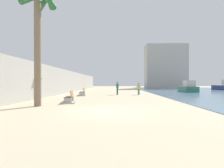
{
  "coord_description": "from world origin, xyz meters",
  "views": [
    {
      "loc": [
        0.65,
        -10.29,
        1.6
      ],
      "look_at": [
        -0.01,
        17.25,
        1.42
      ],
      "focal_mm": 29.42,
      "sensor_mm": 36.0,
      "label": 1
    }
  ],
  "objects_px": {
    "palm_tree": "(38,19)",
    "boat_far_left": "(188,88)",
    "bench_far": "(82,94)",
    "person_standing": "(139,88)",
    "person_walking": "(117,87)",
    "bench_near": "(69,100)",
    "pedestrian_sign": "(38,84)"
  },
  "relations": [
    {
      "from": "person_standing",
      "to": "pedestrian_sign",
      "type": "xyz_separation_m",
      "value": [
        -10.48,
        -7.26,
        0.62
      ]
    },
    {
      "from": "person_standing",
      "to": "boat_far_left",
      "type": "relative_size",
      "value": 0.34
    },
    {
      "from": "bench_near",
      "to": "pedestrian_sign",
      "type": "bearing_deg",
      "value": 144.6
    },
    {
      "from": "bench_far",
      "to": "person_walking",
      "type": "bearing_deg",
      "value": 19.87
    },
    {
      "from": "bench_near",
      "to": "person_standing",
      "type": "distance_m",
      "value": 12.01
    },
    {
      "from": "bench_near",
      "to": "pedestrian_sign",
      "type": "relative_size",
      "value": 0.92
    },
    {
      "from": "person_standing",
      "to": "pedestrian_sign",
      "type": "relative_size",
      "value": 0.64
    },
    {
      "from": "bench_near",
      "to": "bench_far",
      "type": "xyz_separation_m",
      "value": [
        -0.45,
        8.12,
        0.0
      ]
    },
    {
      "from": "person_standing",
      "to": "boat_far_left",
      "type": "xyz_separation_m",
      "value": [
        9.43,
        7.37,
        -0.14
      ]
    },
    {
      "from": "bench_far",
      "to": "person_standing",
      "type": "height_order",
      "value": "person_standing"
    },
    {
      "from": "bench_far",
      "to": "person_walking",
      "type": "xyz_separation_m",
      "value": [
        4.39,
        1.59,
        0.81
      ]
    },
    {
      "from": "bench_near",
      "to": "boat_far_left",
      "type": "bearing_deg",
      "value": 46.7
    },
    {
      "from": "bench_far",
      "to": "boat_far_left",
      "type": "relative_size",
      "value": 0.48
    },
    {
      "from": "palm_tree",
      "to": "boat_far_left",
      "type": "xyz_separation_m",
      "value": [
        17.78,
        19.62,
        -5.19
      ]
    },
    {
      "from": "palm_tree",
      "to": "person_standing",
      "type": "distance_m",
      "value": 15.66
    },
    {
      "from": "bench_near",
      "to": "pedestrian_sign",
      "type": "xyz_separation_m",
      "value": [
        -3.67,
        2.61,
        1.28
      ]
    },
    {
      "from": "palm_tree",
      "to": "person_standing",
      "type": "xyz_separation_m",
      "value": [
        8.35,
        12.25,
        -5.06
      ]
    },
    {
      "from": "person_walking",
      "to": "palm_tree",
      "type": "bearing_deg",
      "value": -114.35
    },
    {
      "from": "palm_tree",
      "to": "bench_far",
      "type": "relative_size",
      "value": 3.73
    },
    {
      "from": "bench_far",
      "to": "person_standing",
      "type": "relative_size",
      "value": 1.4
    },
    {
      "from": "person_standing",
      "to": "boat_far_left",
      "type": "bearing_deg",
      "value": 38.01
    },
    {
      "from": "pedestrian_sign",
      "to": "person_standing",
      "type": "bearing_deg",
      "value": 34.7
    },
    {
      "from": "pedestrian_sign",
      "to": "palm_tree",
      "type": "bearing_deg",
      "value": -66.8
    },
    {
      "from": "person_standing",
      "to": "boat_far_left",
      "type": "distance_m",
      "value": 11.97
    },
    {
      "from": "person_walking",
      "to": "person_standing",
      "type": "distance_m",
      "value": 2.88
    },
    {
      "from": "person_standing",
      "to": "bench_near",
      "type": "bearing_deg",
      "value": -124.62
    },
    {
      "from": "person_standing",
      "to": "pedestrian_sign",
      "type": "distance_m",
      "value": 12.77
    },
    {
      "from": "person_walking",
      "to": "boat_far_left",
      "type": "xyz_separation_m",
      "value": [
        12.31,
        7.53,
        -0.29
      ]
    },
    {
      "from": "bench_far",
      "to": "pedestrian_sign",
      "type": "relative_size",
      "value": 0.9
    },
    {
      "from": "palm_tree",
      "to": "person_walking",
      "type": "distance_m",
      "value": 14.15
    },
    {
      "from": "bench_near",
      "to": "bench_far",
      "type": "distance_m",
      "value": 8.14
    },
    {
      "from": "boat_far_left",
      "to": "pedestrian_sign",
      "type": "xyz_separation_m",
      "value": [
        -19.92,
        -14.63,
        0.75
      ]
    }
  ]
}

